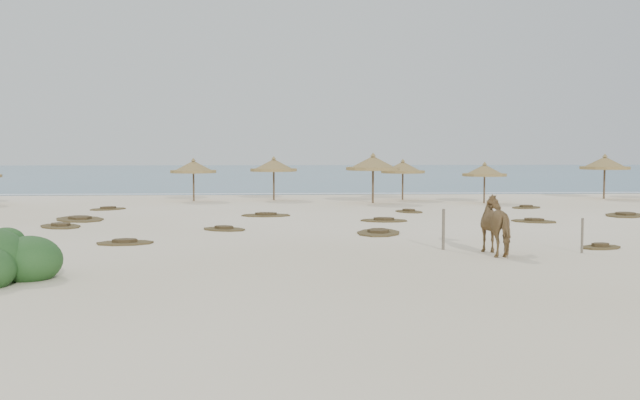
# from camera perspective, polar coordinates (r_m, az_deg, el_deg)

# --- Properties ---
(ground) EXTENTS (160.00, 160.00, 0.00)m
(ground) POSITION_cam_1_polar(r_m,az_deg,el_deg) (25.48, 0.32, -3.08)
(ground) COLOR #F9EACD
(ground) RESTS_ON ground
(ocean) EXTENTS (200.00, 100.00, 0.01)m
(ocean) POSITION_cam_1_polar(r_m,az_deg,el_deg) (100.29, -2.35, 2.21)
(ocean) COLOR #2A647F
(ocean) RESTS_ON ground
(foam_line) EXTENTS (70.00, 0.60, 0.01)m
(foam_line) POSITION_cam_1_polar(r_m,az_deg,el_deg) (51.35, -1.49, 0.50)
(foam_line) COLOR white
(foam_line) RESTS_ON ground
(palapa_1) EXTENTS (3.08, 3.08, 2.68)m
(palapa_1) POSITION_cam_1_polar(r_m,az_deg,el_deg) (44.69, -10.09, 2.58)
(palapa_1) COLOR brown
(palapa_1) RESTS_ON ground
(palapa_2) EXTENTS (3.21, 3.21, 2.78)m
(palapa_2) POSITION_cam_1_polar(r_m,az_deg,el_deg) (45.05, -3.72, 2.74)
(palapa_2) COLOR brown
(palapa_2) RESTS_ON ground
(palapa_3) EXTENTS (4.19, 4.19, 3.00)m
(palapa_3) POSITION_cam_1_polar(r_m,az_deg,el_deg) (42.35, 4.26, 2.90)
(palapa_3) COLOR brown
(palapa_3) RESTS_ON ground
(palapa_4) EXTENTS (2.95, 2.95, 2.61)m
(palapa_4) POSITION_cam_1_polar(r_m,az_deg,el_deg) (45.32, 6.64, 2.56)
(palapa_4) COLOR brown
(palapa_4) RESTS_ON ground
(palapa_5) EXTENTS (3.32, 3.32, 2.47)m
(palapa_5) POSITION_cam_1_polar(r_m,az_deg,el_deg) (43.27, 13.03, 2.28)
(palapa_5) COLOR brown
(palapa_5) RESTS_ON ground
(palapa_6) EXTENTS (4.01, 4.01, 2.93)m
(palapa_6) POSITION_cam_1_polar(r_m,az_deg,el_deg) (49.59, 21.82, 2.71)
(palapa_6) COLOR brown
(palapa_6) RESTS_ON ground
(horse) EXTENTS (1.23, 2.21, 1.78)m
(horse) POSITION_cam_1_polar(r_m,az_deg,el_deg) (22.07, 14.20, -1.97)
(horse) COLOR olive
(horse) RESTS_ON ground
(fence_post_near) EXTENTS (0.11, 0.11, 1.30)m
(fence_post_near) POSITION_cam_1_polar(r_m,az_deg,el_deg) (22.82, 9.85, -2.32)
(fence_post_near) COLOR #69614F
(fence_post_near) RESTS_ON ground
(fence_post_far) EXTENTS (0.08, 0.08, 1.08)m
(fence_post_far) POSITION_cam_1_polar(r_m,az_deg,el_deg) (23.18, 20.24, -2.69)
(fence_post_far) COLOR #69614F
(fence_post_far) RESTS_ON ground
(scrub_0) EXTENTS (2.53, 2.70, 0.16)m
(scrub_0) POSITION_cam_1_polar(r_m,az_deg,el_deg) (31.05, -20.06, -1.95)
(scrub_0) COLOR brown
(scrub_0) RESTS_ON ground
(scrub_1) EXTENTS (3.30, 3.65, 0.16)m
(scrub_1) POSITION_cam_1_polar(r_m,az_deg,el_deg) (33.93, -18.68, -1.43)
(scrub_1) COLOR brown
(scrub_1) RESTS_ON ground
(scrub_2) EXTENTS (2.20, 1.98, 0.16)m
(scrub_2) POSITION_cam_1_polar(r_m,az_deg,el_deg) (28.35, -7.69, -2.29)
(scrub_2) COLOR brown
(scrub_2) RESTS_ON ground
(scrub_3) EXTENTS (2.30, 1.70, 0.16)m
(scrub_3) POSITION_cam_1_polar(r_m,az_deg,el_deg) (31.69, 5.13, -1.61)
(scrub_3) COLOR brown
(scrub_3) RESTS_ON ground
(scrub_4) EXTENTS (2.34, 2.11, 0.16)m
(scrub_4) POSITION_cam_1_polar(r_m,az_deg,el_deg) (32.61, 16.74, -1.60)
(scrub_4) COLOR brown
(scrub_4) RESTS_ON ground
(scrub_5) EXTENTS (3.05, 3.32, 0.16)m
(scrub_5) POSITION_cam_1_polar(r_m,az_deg,el_deg) (37.15, 23.25, -1.09)
(scrub_5) COLOR brown
(scrub_5) RESTS_ON ground
(scrub_6) EXTENTS (2.34, 2.29, 0.16)m
(scrub_6) POSITION_cam_1_polar(r_m,az_deg,el_deg) (39.36, -16.59, -0.67)
(scrub_6) COLOR brown
(scrub_6) RESTS_ON ground
(scrub_7) EXTENTS (1.79, 2.08, 0.16)m
(scrub_7) POSITION_cam_1_polar(r_m,az_deg,el_deg) (36.44, 7.13, -0.89)
(scrub_7) COLOR brown
(scrub_7) RESTS_ON ground
(scrub_9) EXTENTS (2.12, 2.79, 0.16)m
(scrub_9) POSITION_cam_1_polar(r_m,az_deg,el_deg) (26.99, 4.71, -2.58)
(scrub_9) COLOR brown
(scrub_9) RESTS_ON ground
(scrub_10) EXTENTS (2.30, 2.15, 0.16)m
(scrub_10) POSITION_cam_1_polar(r_m,az_deg,el_deg) (40.32, 16.18, -0.55)
(scrub_10) COLOR brown
(scrub_10) RESTS_ON ground
(scrub_11) EXTENTS (2.05, 1.47, 0.16)m
(scrub_11) POSITION_cam_1_polar(r_m,az_deg,el_deg) (24.85, -15.34, -3.28)
(scrub_11) COLOR brown
(scrub_11) RESTS_ON ground
(scrub_12) EXTENTS (1.68, 1.40, 0.16)m
(scrub_12) POSITION_cam_1_polar(r_m,az_deg,el_deg) (24.62, 21.54, -3.49)
(scrub_12) COLOR brown
(scrub_12) RESTS_ON ground
(scrub_13) EXTENTS (2.41, 1.60, 0.16)m
(scrub_13) POSITION_cam_1_polar(r_m,az_deg,el_deg) (34.19, -4.35, -1.19)
(scrub_13) COLOR brown
(scrub_13) RESTS_ON ground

